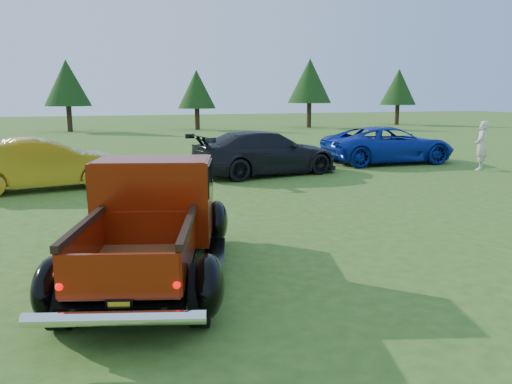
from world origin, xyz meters
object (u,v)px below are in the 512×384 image
(show_car_grey, at_px, (266,153))
(spectator, at_px, (481,146))
(tree_mid_right, at_px, (197,89))
(pickup_truck, at_px, (155,219))
(tree_east, at_px, (310,81))
(show_car_yellow, at_px, (43,164))
(tree_far_east, at_px, (398,87))
(tree_mid_left, at_px, (67,83))
(show_car_blue, at_px, (389,145))

(show_car_grey, distance_m, spectator, 7.50)
(tree_mid_right, bearing_deg, pickup_truck, -104.12)
(tree_mid_right, relative_size, spectator, 2.61)
(pickup_truck, bearing_deg, tree_east, 77.83)
(show_car_grey, height_order, spectator, spectator)
(tree_mid_right, relative_size, tree_east, 0.81)
(pickup_truck, xyz_separation_m, spectator, (12.06, 6.45, 0.05))
(show_car_grey, bearing_deg, show_car_yellow, 84.38)
(tree_mid_right, height_order, spectator, tree_mid_right)
(tree_mid_right, distance_m, tree_far_east, 18.01)
(tree_far_east, xyz_separation_m, show_car_grey, (-20.81, -22.44, -2.54))
(tree_mid_left, distance_m, tree_east, 18.06)
(tree_mid_left, height_order, spectator, tree_mid_left)
(show_car_yellow, distance_m, show_car_blue, 12.16)
(tree_east, relative_size, show_car_blue, 1.08)
(tree_east, bearing_deg, tree_far_east, 6.34)
(show_car_yellow, distance_m, show_car_grey, 6.66)
(tree_mid_right, distance_m, show_car_blue, 21.12)
(tree_mid_right, relative_size, pickup_truck, 0.92)
(pickup_truck, distance_m, show_car_blue, 13.62)
(spectator, bearing_deg, tree_east, -145.67)
(tree_far_east, bearing_deg, tree_mid_left, 178.94)
(pickup_truck, bearing_deg, show_car_blue, 59.03)
(tree_mid_left, bearing_deg, tree_east, -4.76)
(show_car_yellow, bearing_deg, tree_mid_left, -10.21)
(show_car_grey, bearing_deg, tree_mid_right, -16.34)
(tree_mid_left, distance_m, spectator, 28.08)
(show_car_blue, xyz_separation_m, spectator, (1.91, -2.64, 0.15))
(show_car_yellow, xyz_separation_m, show_car_grey, (6.65, 0.40, 0.01))
(tree_far_east, height_order, show_car_blue, tree_far_east)
(tree_east, bearing_deg, show_car_yellow, -130.21)
(show_car_yellow, relative_size, spectator, 2.52)
(tree_mid_right, bearing_deg, show_car_grey, -97.30)
(tree_mid_right, relative_size, show_car_grey, 0.90)
(show_car_yellow, height_order, spectator, spectator)
(tree_far_east, height_order, spectator, tree_far_east)
(show_car_yellow, bearing_deg, show_car_grey, -95.68)
(tree_mid_left, xyz_separation_m, tree_mid_right, (9.00, -1.00, -0.41))
(tree_mid_left, height_order, tree_east, tree_east)
(tree_east, relative_size, spectator, 3.20)
(tree_east, distance_m, pickup_truck, 33.87)
(tree_east, height_order, spectator, tree_east)
(tree_mid_left, xyz_separation_m, pickup_truck, (1.47, -30.92, -2.59))
(pickup_truck, bearing_deg, tree_mid_right, 93.03)
(tree_east, relative_size, show_car_grey, 1.10)
(show_car_yellow, xyz_separation_m, spectator, (13.98, -1.14, 0.14))
(pickup_truck, bearing_deg, tree_mid_left, 109.88)
(tree_east, distance_m, tree_far_east, 9.06)
(tree_east, xyz_separation_m, pickup_truck, (-16.53, -29.42, -2.87))
(tree_far_east, distance_m, pickup_truck, 39.79)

